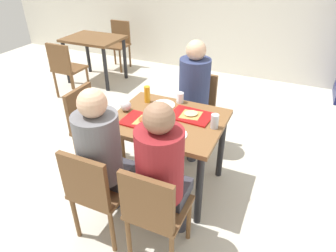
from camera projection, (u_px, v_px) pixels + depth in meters
The scene contains 23 objects.
ground_plane at pixel (168, 184), 2.99m from camera, with size 10.00×10.00×0.02m, color beige.
main_table at pixel (168, 130), 2.65m from camera, with size 0.96×0.78×0.75m.
chair_near_left at pixel (95, 189), 2.20m from camera, with size 0.40×0.40×0.85m.
chair_near_right at pixel (154, 209), 2.03m from camera, with size 0.40×0.40×0.85m.
chair_far_side at pixel (196, 106), 3.33m from camera, with size 0.40×0.40×0.85m.
chair_left_end at pixel (90, 122), 3.02m from camera, with size 0.40×0.40×0.85m.
person_in_red at pixel (103, 152), 2.18m from camera, with size 0.32×0.42×1.26m.
person_in_brown_jacket at pixel (162, 169), 2.01m from camera, with size 0.32×0.42×1.26m.
person_far_side at pixel (193, 91), 3.09m from camera, with size 0.32×0.42×1.26m.
tray_red_near at pixel (143, 121), 2.54m from camera, with size 0.36×0.26×0.02m, color #B21414.
tray_red_far at pixel (191, 116), 2.62m from camera, with size 0.36×0.26×0.02m, color #B21414.
paper_plate_center at pixel (163, 105), 2.81m from camera, with size 0.22×0.22×0.01m, color white.
paper_plate_near_edge at pixel (174, 134), 2.37m from camera, with size 0.22×0.22×0.01m, color white.
pizza_slice_a at pixel (147, 119), 2.54m from camera, with size 0.24×0.25×0.02m.
pizza_slice_b at pixel (191, 114), 2.61m from camera, with size 0.24×0.24×0.02m.
plastic_cup_a at pixel (180, 98), 2.83m from camera, with size 0.07×0.07×0.10m, color white.
plastic_cup_b at pixel (153, 133), 2.30m from camera, with size 0.07×0.07×0.10m, color white.
soda_can at pixel (215, 121), 2.43m from camera, with size 0.07×0.07×0.12m, color #B7BCC6.
condiment_bottle at pixel (147, 94), 2.83m from camera, with size 0.06×0.06×0.16m, color orange.
foil_bundle at pixel (126, 106), 2.69m from camera, with size 0.10×0.10×0.10m, color silver.
background_table at pixel (94, 45), 4.91m from camera, with size 0.90×0.70×0.75m.
background_chair_near at pixel (65, 66), 4.40m from camera, with size 0.40×0.40×0.85m.
background_chair_far at pixel (119, 41), 5.55m from camera, with size 0.40×0.40×0.85m.
Camera 1 is at (0.91, -2.05, 2.04)m, focal length 31.91 mm.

